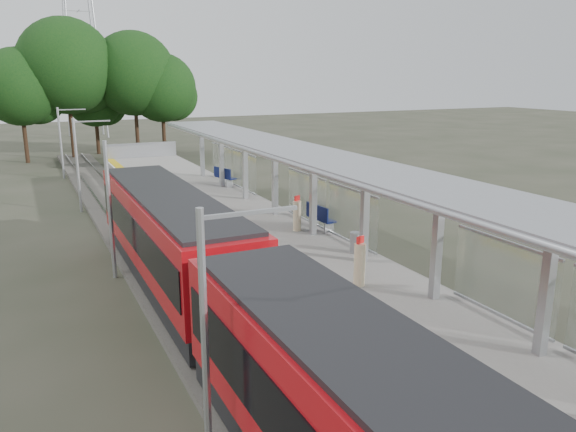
% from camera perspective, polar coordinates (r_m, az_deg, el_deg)
% --- Properties ---
extents(trackbed, '(3.00, 70.00, 0.24)m').
position_cam_1_polar(trackbed, '(24.48, -13.36, -4.44)').
color(trackbed, '#59544C').
rests_on(trackbed, ground).
extents(platform, '(6.00, 50.00, 1.00)m').
position_cam_1_polar(platform, '(25.61, -3.55, -2.35)').
color(platform, gray).
rests_on(platform, ground).
extents(tactile_strip, '(0.60, 50.00, 0.02)m').
position_cam_1_polar(tactile_strip, '(24.66, -9.06, -1.92)').
color(tactile_strip, gold).
rests_on(tactile_strip, platform).
extents(end_fence, '(6.00, 0.10, 1.20)m').
position_cam_1_polar(end_fence, '(48.99, -14.74, 6.49)').
color(end_fence, '#9EA0A5').
rests_on(end_fence, platform).
extents(train, '(2.74, 27.60, 3.62)m').
position_cam_1_polar(train, '(14.77, -5.16, -8.70)').
color(train, black).
rests_on(train, ground).
extents(canopy, '(3.27, 38.00, 3.66)m').
position_cam_1_polar(canopy, '(22.10, 3.95, 4.84)').
color(canopy, '#9EA0A5').
rests_on(canopy, platform).
extents(tree_cluster, '(19.16, 10.22, 12.82)m').
position_cam_1_polar(tree_cluster, '(56.51, -19.08, 13.13)').
color(tree_cluster, '#382316').
rests_on(tree_cluster, ground).
extents(catenary_masts, '(2.08, 48.16, 5.40)m').
position_cam_1_polar(catenary_masts, '(22.50, -17.46, 1.03)').
color(catenary_masts, '#9EA0A5').
rests_on(catenary_masts, ground).
extents(bench_mid, '(0.65, 1.73, 1.16)m').
position_cam_1_polar(bench_mid, '(25.08, 3.22, -0.07)').
color(bench_mid, '#0E174A').
rests_on(bench_mid, platform).
extents(bench_far, '(0.99, 1.73, 1.13)m').
position_cam_1_polar(bench_far, '(35.40, -6.50, 4.05)').
color(bench_far, '#0E174A').
rests_on(bench_far, platform).
extents(info_pillar_near, '(0.38, 0.38, 1.69)m').
position_cam_1_polar(info_pillar_near, '(18.61, 7.28, -4.89)').
color(info_pillar_near, beige).
rests_on(info_pillar_near, platform).
extents(info_pillar_far, '(0.36, 0.36, 1.59)m').
position_cam_1_polar(info_pillar_far, '(24.92, 0.93, 0.05)').
color(info_pillar_far, beige).
rests_on(info_pillar_far, platform).
extents(litter_bin, '(0.50, 0.50, 0.83)m').
position_cam_1_polar(litter_bin, '(22.06, 6.84, -2.68)').
color(litter_bin, '#9EA0A5').
rests_on(litter_bin, platform).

